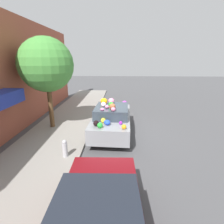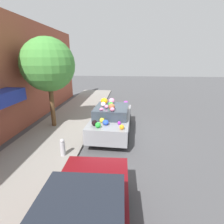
{
  "view_description": "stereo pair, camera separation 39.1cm",
  "coord_description": "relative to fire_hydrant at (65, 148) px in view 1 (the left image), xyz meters",
  "views": [
    {
      "loc": [
        -8.36,
        -0.4,
        3.75
      ],
      "look_at": [
        0.0,
        -0.06,
        1.16
      ],
      "focal_mm": 28.0,
      "sensor_mm": 36.0,
      "label": 1
    },
    {
      "loc": [
        -8.34,
        -0.79,
        3.75
      ],
      "look_at": [
        0.0,
        -0.06,
        1.16
      ],
      "focal_mm": 28.0,
      "sensor_mm": 36.0,
      "label": 2
    }
  ],
  "objects": [
    {
      "name": "sidewalk_curb",
      "position": [
        2.49,
        1.05,
        -0.4
      ],
      "size": [
        24.0,
        3.2,
        0.1
      ],
      "color": "gray",
      "rests_on": "ground"
    },
    {
      "name": "building_facade",
      "position": [
        2.34,
        3.27,
        2.44
      ],
      "size": [
        18.0,
        1.2,
        5.86
      ],
      "color": "#9E4C38",
      "rests_on": "ground"
    },
    {
      "name": "street_tree",
      "position": [
        3.05,
        1.63,
        2.96
      ],
      "size": [
        2.73,
        2.73,
        4.68
      ],
      "color": "brown",
      "rests_on": "sidewalk_curb"
    },
    {
      "name": "art_car",
      "position": [
        2.46,
        -1.7,
        0.35
      ],
      "size": [
        4.28,
        1.98,
        1.8
      ],
      "rotation": [
        0.0,
        0.0,
        -0.05
      ],
      "color": "gray",
      "rests_on": "ground"
    },
    {
      "name": "fire_hydrant",
      "position": [
        0.0,
        0.0,
        0.0
      ],
      "size": [
        0.2,
        0.2,
        0.7
      ],
      "color": "#B2B2B7",
      "rests_on": "sidewalk_curb"
    },
    {
      "name": "ground_plane",
      "position": [
        2.49,
        -1.65,
        -0.45
      ],
      "size": [
        60.0,
        60.0,
        0.0
      ],
      "primitive_type": "plane",
      "color": "#4C4C4F"
    }
  ]
}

